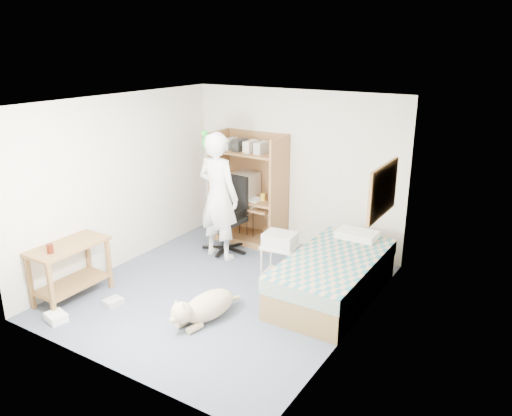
% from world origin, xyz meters
% --- Properties ---
extents(floor, '(4.00, 4.00, 0.00)m').
position_xyz_m(floor, '(0.00, 0.00, 0.00)').
color(floor, '#454F5E').
rests_on(floor, ground).
extents(wall_back, '(3.60, 0.02, 2.50)m').
position_xyz_m(wall_back, '(0.00, 2.00, 1.25)').
color(wall_back, silver).
rests_on(wall_back, floor).
extents(wall_right, '(0.02, 4.00, 2.50)m').
position_xyz_m(wall_right, '(1.80, 0.00, 1.25)').
color(wall_right, silver).
rests_on(wall_right, floor).
extents(wall_left, '(0.02, 4.00, 2.50)m').
position_xyz_m(wall_left, '(-1.80, 0.00, 1.25)').
color(wall_left, silver).
rests_on(wall_left, floor).
extents(ceiling, '(3.60, 4.00, 0.02)m').
position_xyz_m(ceiling, '(0.00, 0.00, 2.50)').
color(ceiling, white).
rests_on(ceiling, wall_back).
extents(computer_hutch, '(1.20, 0.63, 1.80)m').
position_xyz_m(computer_hutch, '(-0.70, 1.74, 0.82)').
color(computer_hutch, brown).
rests_on(computer_hutch, floor).
extents(bed, '(1.02, 2.02, 0.66)m').
position_xyz_m(bed, '(1.30, 0.62, 0.29)').
color(bed, brown).
rests_on(bed, floor).
extents(side_desk, '(0.50, 1.00, 0.75)m').
position_xyz_m(side_desk, '(-1.55, -1.20, 0.49)').
color(side_desk, brown).
rests_on(side_desk, floor).
extents(corkboard, '(0.04, 0.94, 0.66)m').
position_xyz_m(corkboard, '(1.77, 0.90, 1.45)').
color(corkboard, olive).
rests_on(corkboard, wall_right).
extents(office_chair, '(0.66, 0.66, 1.17)m').
position_xyz_m(office_chair, '(-0.76, 1.21, 0.42)').
color(office_chair, black).
rests_on(office_chair, floor).
extents(person, '(0.76, 0.54, 1.95)m').
position_xyz_m(person, '(-0.72, 0.89, 0.98)').
color(person, white).
rests_on(person, floor).
extents(parrot, '(0.14, 0.25, 0.39)m').
position_xyz_m(parrot, '(-0.92, 0.91, 1.78)').
color(parrot, '#159327').
rests_on(parrot, person).
extents(dog, '(0.49, 1.09, 0.41)m').
position_xyz_m(dog, '(0.24, -0.74, 0.18)').
color(dog, tan).
rests_on(dog, floor).
extents(printer_cart, '(0.49, 0.41, 0.55)m').
position_xyz_m(printer_cart, '(0.51, 0.61, 0.36)').
color(printer_cart, silver).
rests_on(printer_cart, floor).
extents(printer, '(0.45, 0.36, 0.18)m').
position_xyz_m(printer, '(0.51, 0.61, 0.64)').
color(printer, '#BBBAB5').
rests_on(printer, printer_cart).
extents(crt_monitor, '(0.40, 0.43, 0.37)m').
position_xyz_m(crt_monitor, '(-0.80, 1.75, 0.95)').
color(crt_monitor, beige).
rests_on(crt_monitor, computer_hutch).
extents(keyboard, '(0.47, 0.23, 0.03)m').
position_xyz_m(keyboard, '(-0.69, 1.58, 0.67)').
color(keyboard, beige).
rests_on(keyboard, computer_hutch).
extents(pencil_cup, '(0.08, 0.08, 0.12)m').
position_xyz_m(pencil_cup, '(-0.39, 1.65, 0.82)').
color(pencil_cup, gold).
rests_on(pencil_cup, computer_hutch).
extents(drink_glass, '(0.08, 0.08, 0.12)m').
position_xyz_m(drink_glass, '(-1.50, -1.48, 0.81)').
color(drink_glass, '#44150A').
rests_on(drink_glass, side_desk).
extents(floor_box_a, '(0.29, 0.25, 0.10)m').
position_xyz_m(floor_box_a, '(-1.26, -1.69, 0.05)').
color(floor_box_a, white).
rests_on(floor_box_a, floor).
extents(floor_box_b, '(0.21, 0.24, 0.08)m').
position_xyz_m(floor_box_b, '(-0.97, -1.06, 0.04)').
color(floor_box_b, '#B1B1AC').
rests_on(floor_box_b, floor).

